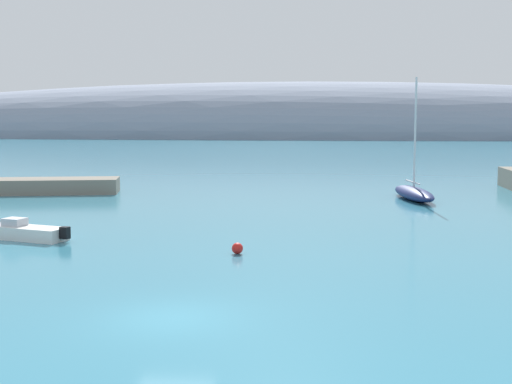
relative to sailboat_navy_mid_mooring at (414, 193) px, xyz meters
name	(u,v)px	position (x,y,z in m)	size (l,w,h in m)	color
water	(171,318)	(-10.86, -32.93, -0.54)	(600.00, 600.00, 0.00)	teal
distant_ridge	(287,137)	(-22.55, 167.72, -0.54)	(348.19, 59.31, 35.22)	gray
sailboat_navy_mid_mooring	(414,193)	(0.00, 0.00, 0.00)	(3.33, 8.64, 9.29)	navy
motorboat_white_foreground	(25,232)	(-21.76, -20.07, -0.16)	(5.04, 2.59, 1.07)	white
mooring_buoy_red	(237,248)	(-10.30, -22.54, -0.28)	(0.52, 0.52, 0.52)	red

